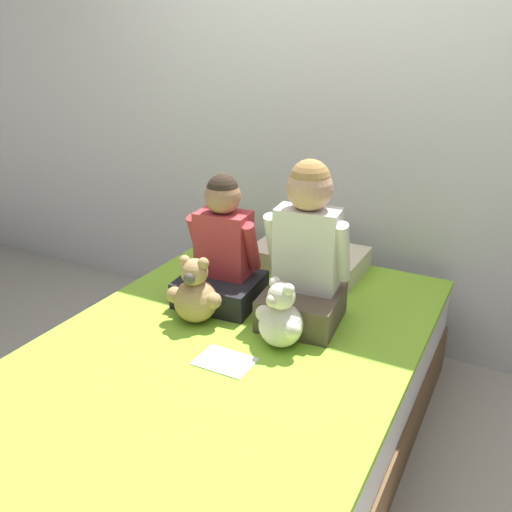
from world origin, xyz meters
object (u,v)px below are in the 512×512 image
at_px(child_on_right, 306,254).
at_px(teddy_bear_held_by_right_child, 281,318).
at_px(pillow_at_headboard, 309,259).
at_px(bed, 230,395).
at_px(child_on_left, 222,253).
at_px(teddy_bear_held_by_left_child, 195,294).
at_px(sign_card, 225,361).

bearing_deg(child_on_right, teddy_bear_held_by_right_child, -95.46).
bearing_deg(pillow_at_headboard, bed, -90.00).
distance_m(bed, child_on_left, 0.61).
distance_m(bed, child_on_right, 0.66).
relative_size(bed, child_on_left, 3.49).
distance_m(teddy_bear_held_by_left_child, sign_card, 0.36).
height_order(child_on_left, teddy_bear_held_by_left_child, child_on_left).
relative_size(child_on_right, teddy_bear_held_by_left_child, 2.34).
bearing_deg(teddy_bear_held_by_left_child, teddy_bear_held_by_right_child, -11.17).
xyz_separation_m(child_on_left, child_on_right, (0.39, 0.00, 0.07)).
height_order(child_on_right, teddy_bear_held_by_right_child, child_on_right).
distance_m(bed, pillow_at_headboard, 0.86).
height_order(teddy_bear_held_by_right_child, sign_card, teddy_bear_held_by_right_child).
height_order(pillow_at_headboard, sign_card, pillow_at_headboard).
distance_m(child_on_right, teddy_bear_held_by_right_child, 0.30).
xyz_separation_m(bed, child_on_right, (0.19, 0.31, 0.55)).
height_order(teddy_bear_held_by_left_child, pillow_at_headboard, teddy_bear_held_by_left_child).
bearing_deg(pillow_at_headboard, sign_card, -86.35).
distance_m(bed, teddy_bear_held_by_left_child, 0.44).
relative_size(child_on_left, pillow_at_headboard, 1.03).
height_order(child_on_left, teddy_bear_held_by_right_child, child_on_left).
bearing_deg(teddy_bear_held_by_left_child, bed, -32.64).
xyz_separation_m(pillow_at_headboard, sign_card, (0.06, -0.93, -0.05)).
bearing_deg(child_on_right, sign_card, -112.09).
bearing_deg(teddy_bear_held_by_left_child, pillow_at_headboard, 63.73).
height_order(child_on_left, pillow_at_headboard, child_on_left).
relative_size(bed, teddy_bear_held_by_left_child, 6.93).
distance_m(teddy_bear_held_by_left_child, pillow_at_headboard, 0.75).
bearing_deg(sign_card, child_on_right, 73.97).
distance_m(child_on_right, sign_card, 0.54).
bearing_deg(sign_card, teddy_bear_held_by_left_child, 141.70).
bearing_deg(sign_card, pillow_at_headboard, 93.65).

